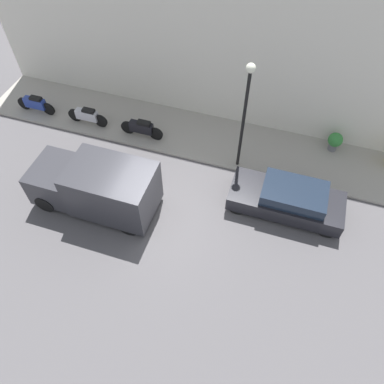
{
  "coord_description": "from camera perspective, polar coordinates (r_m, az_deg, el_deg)",
  "views": [
    {
      "loc": [
        -7.01,
        -3.66,
        11.52
      ],
      "look_at": [
        1.1,
        -1.04,
        0.6
      ],
      "focal_mm": 35.0,
      "sensor_mm": 36.0,
      "label": 1
    }
  ],
  "objects": [
    {
      "name": "scooter_silver",
      "position": [
        17.53,
        -15.66,
        11.14
      ],
      "size": [
        0.3,
        1.9,
        0.83
      ],
      "color": "#B7B7BF",
      "rests_on": "sidewalk"
    },
    {
      "name": "motorcycle_blue",
      "position": [
        18.94,
        -22.75,
        12.3
      ],
      "size": [
        0.3,
        1.89,
        0.84
      ],
      "color": "navy",
      "rests_on": "sidewalk"
    },
    {
      "name": "streetlamp",
      "position": [
        13.48,
        8.17,
        13.0
      ],
      "size": [
        0.33,
        0.33,
        4.67
      ],
      "color": "black",
      "rests_on": "sidewalk"
    },
    {
      "name": "building_facade",
      "position": [
        16.01,
        2.17,
        20.75
      ],
      "size": [
        0.3,
        19.36,
        6.44
      ],
      "color": "silver",
      "rests_on": "ground_plane"
    },
    {
      "name": "delivery_van",
      "position": [
        13.89,
        -14.5,
        0.87
      ],
      "size": [
        1.97,
        4.59,
        2.07
      ],
      "color": "#2D2D33",
      "rests_on": "ground_plane"
    },
    {
      "name": "sidewalk",
      "position": [
        16.72,
        0.26,
        8.69
      ],
      "size": [
        2.89,
        19.36,
        0.1
      ],
      "color": "gray",
      "rests_on": "ground_plane"
    },
    {
      "name": "parked_car",
      "position": [
        14.11,
        14.39,
        -1.04
      ],
      "size": [
        1.69,
        4.14,
        1.22
      ],
      "color": "black",
      "rests_on": "ground_plane"
    },
    {
      "name": "potted_plant",
      "position": [
        16.77,
        20.96,
        7.29
      ],
      "size": [
        0.6,
        0.6,
        0.84
      ],
      "color": "slate",
      "rests_on": "sidewalk"
    },
    {
      "name": "motorcycle_black",
      "position": [
        16.43,
        -7.67,
        9.63
      ],
      "size": [
        0.3,
        1.93,
        0.85
      ],
      "color": "black",
      "rests_on": "sidewalk"
    },
    {
      "name": "ground_plane",
      "position": [
        13.98,
        -5.48,
        -3.86
      ],
      "size": [
        60.0,
        60.0,
        0.0
      ],
      "primitive_type": "plane",
      "color": "#514F51"
    }
  ]
}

